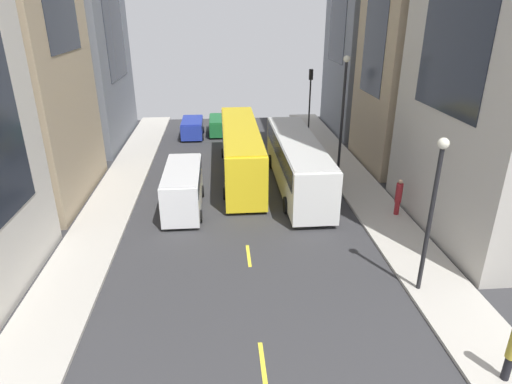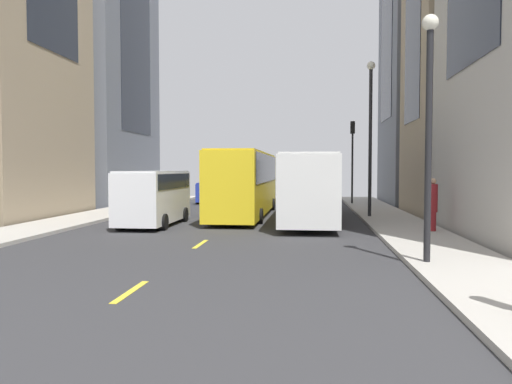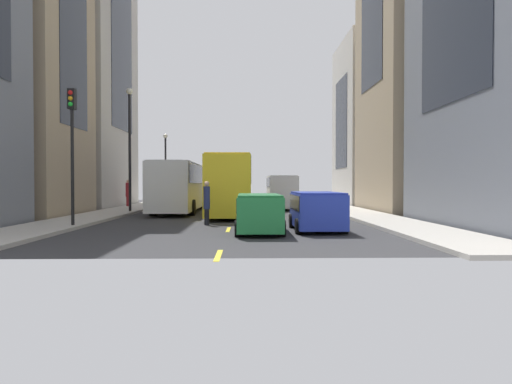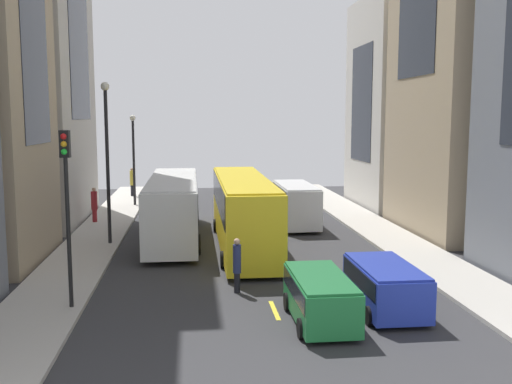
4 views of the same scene
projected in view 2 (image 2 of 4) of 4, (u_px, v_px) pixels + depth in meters
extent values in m
plane|color=#333335|center=(231.00, 223.00, 24.85)|extent=(42.97, 42.97, 0.00)
cube|color=#B2ADA3|center=(398.00, 224.00, 23.99)|extent=(2.95, 44.00, 0.15)
cube|color=#B2ADA3|center=(76.00, 220.00, 25.71)|extent=(2.95, 44.00, 0.15)
cube|color=yellow|center=(267.00, 198.00, 45.71)|extent=(0.16, 2.00, 0.01)
cube|color=yellow|center=(260.00, 204.00, 38.76)|extent=(0.16, 2.00, 0.01)
cube|color=yellow|center=(249.00, 211.00, 31.80)|extent=(0.16, 2.00, 0.01)
cube|color=yellow|center=(231.00, 223.00, 24.85)|extent=(0.16, 2.00, 0.01)
cube|color=yellow|center=(200.00, 244.00, 17.90)|extent=(0.16, 2.00, 0.01)
cube|color=yellow|center=(131.00, 292.00, 10.95)|extent=(0.16, 2.00, 0.01)
cube|color=slate|center=(447.00, 15.00, 38.33)|extent=(8.87, 9.58, 28.83)
cube|color=#1E232D|center=(447.00, 15.00, 38.33)|extent=(8.95, 5.27, 15.86)
cube|color=tan|center=(478.00, 4.00, 28.52)|extent=(7.10, 7.85, 24.00)
cube|color=#1E232D|center=(478.00, 4.00, 28.52)|extent=(7.17, 4.32, 13.20)
cube|color=slate|center=(93.00, 47.00, 39.64)|extent=(7.02, 11.93, 24.49)
cube|color=#1E232D|center=(93.00, 47.00, 39.64)|extent=(7.09, 6.56, 13.47)
cube|color=silver|center=(309.00, 186.00, 25.88)|extent=(2.55, 12.59, 3.00)
cube|color=black|center=(309.00, 170.00, 25.85)|extent=(2.60, 11.58, 1.20)
cube|color=beige|center=(309.00, 156.00, 25.81)|extent=(2.45, 12.09, 0.08)
cylinder|color=black|center=(336.00, 219.00, 21.94)|extent=(0.46, 1.00, 1.00)
cylinder|color=black|center=(282.00, 218.00, 22.19)|extent=(0.46, 1.00, 1.00)
cylinder|color=black|center=(329.00, 206.00, 29.69)|extent=(0.46, 1.00, 1.00)
cylinder|color=black|center=(289.00, 206.00, 29.94)|extent=(0.46, 1.00, 1.00)
cube|color=yellow|center=(246.00, 183.00, 28.72)|extent=(2.45, 13.25, 3.30)
cube|color=black|center=(246.00, 168.00, 28.68)|extent=(2.50, 12.19, 1.48)
cube|color=gold|center=(246.00, 154.00, 28.64)|extent=(2.35, 12.72, 0.08)
cylinder|color=black|center=(258.00, 216.00, 24.58)|extent=(0.44, 0.76, 0.76)
cylinder|color=black|center=(213.00, 216.00, 24.82)|extent=(0.44, 0.76, 0.76)
cylinder|color=black|center=(271.00, 204.00, 32.74)|extent=(0.44, 0.76, 0.76)
cylinder|color=black|center=(237.00, 204.00, 32.98)|extent=(0.44, 0.76, 0.76)
cube|color=white|center=(154.00, 197.00, 23.84)|extent=(2.05, 5.87, 2.30)
cube|color=black|center=(154.00, 181.00, 23.81)|extent=(2.09, 5.40, 0.69)
cube|color=silver|center=(154.00, 172.00, 23.79)|extent=(1.97, 5.63, 0.08)
cylinder|color=black|center=(162.00, 222.00, 21.98)|extent=(0.37, 0.72, 0.72)
cylinder|color=black|center=(121.00, 222.00, 22.18)|extent=(0.37, 0.72, 0.72)
cylinder|color=black|center=(183.00, 215.00, 25.59)|extent=(0.37, 0.72, 0.72)
cylinder|color=black|center=(147.00, 214.00, 25.80)|extent=(0.37, 0.72, 0.72)
cube|color=#2338AD|center=(213.00, 192.00, 39.59)|extent=(1.88, 4.05, 1.38)
cube|color=black|center=(213.00, 188.00, 39.58)|extent=(1.92, 3.73, 0.58)
cube|color=navy|center=(213.00, 183.00, 39.56)|extent=(1.81, 3.89, 0.08)
cylinder|color=black|center=(221.00, 200.00, 38.28)|extent=(0.34, 0.62, 0.62)
cylinder|color=black|center=(199.00, 200.00, 38.46)|extent=(0.34, 0.62, 0.62)
cylinder|color=black|center=(227.00, 198.00, 40.77)|extent=(0.34, 0.62, 0.62)
cylinder|color=black|center=(205.00, 198.00, 40.96)|extent=(0.34, 0.62, 0.62)
cube|color=#1E7238|center=(245.00, 192.00, 40.18)|extent=(1.73, 4.13, 1.31)
cube|color=black|center=(245.00, 188.00, 40.16)|extent=(1.76, 3.80, 0.55)
cube|color=#1A612F|center=(245.00, 184.00, 40.15)|extent=(1.66, 3.96, 0.08)
cylinder|color=black|center=(253.00, 200.00, 38.85)|extent=(0.31, 0.62, 0.62)
cylinder|color=black|center=(233.00, 200.00, 39.02)|extent=(0.31, 0.62, 0.62)
cylinder|color=black|center=(257.00, 198.00, 41.39)|extent=(0.31, 0.62, 0.62)
cylinder|color=black|center=(238.00, 198.00, 41.56)|extent=(0.31, 0.62, 0.62)
cylinder|color=maroon|center=(432.00, 222.00, 20.51)|extent=(0.28, 0.28, 0.77)
cylinder|color=maroon|center=(433.00, 198.00, 20.47)|extent=(0.38, 0.38, 1.14)
sphere|color=tan|center=(433.00, 181.00, 20.44)|extent=(0.24, 0.24, 0.24)
cylinder|color=black|center=(272.00, 201.00, 36.45)|extent=(0.23, 0.23, 0.77)
cylinder|color=navy|center=(272.00, 188.00, 36.40)|extent=(0.31, 0.31, 1.09)
sphere|color=tan|center=(272.00, 179.00, 36.37)|extent=(0.24, 0.24, 0.24)
cylinder|color=black|center=(352.00, 169.00, 37.17)|extent=(0.14, 0.14, 5.12)
cube|color=black|center=(353.00, 127.00, 37.03)|extent=(0.32, 0.32, 0.90)
sphere|color=red|center=(352.00, 124.00, 37.19)|extent=(0.20, 0.20, 0.20)
sphere|color=orange|center=(352.00, 128.00, 37.21)|extent=(0.20, 0.20, 0.20)
sphere|color=green|center=(352.00, 131.00, 37.22)|extent=(0.20, 0.20, 0.20)
cylinder|color=black|center=(428.00, 147.00, 13.57)|extent=(0.18, 0.18, 6.24)
sphere|color=silver|center=(430.00, 23.00, 13.42)|extent=(0.44, 0.44, 0.44)
cylinder|color=black|center=(370.00, 143.00, 26.86)|extent=(0.18, 0.18, 7.81)
sphere|color=silver|center=(371.00, 66.00, 26.68)|extent=(0.44, 0.44, 0.44)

